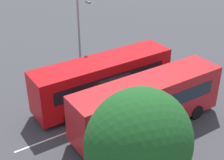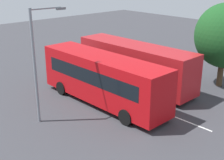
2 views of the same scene
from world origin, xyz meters
The scene contains 6 objects.
ground_plane centered at (0.00, 0.00, 0.00)m, with size 70.99×70.99×0.00m, color #38383D.
bus_far_left centered at (0.69, -2.18, 1.82)m, with size 10.23×2.71×3.31m.
bus_center_left centered at (-0.14, 1.80, 1.82)m, with size 10.22×2.69×3.31m.
pedestrian centered at (7.30, -0.42, 0.99)m, with size 0.40×0.40×1.69m.
street_lamp centered at (0.37, 6.17, 3.90)m, with size 0.31×2.24×6.72m.
lane_stripe_outer_left centered at (0.00, 0.00, 0.00)m, with size 14.68×0.12×0.01m, color silver.
Camera 2 is at (-14.88, 14.49, 8.66)m, focal length 49.65 mm.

